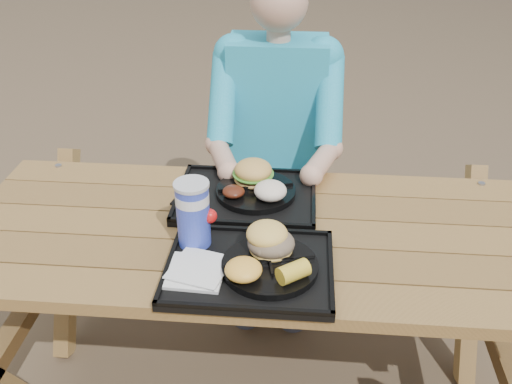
{
  "coord_description": "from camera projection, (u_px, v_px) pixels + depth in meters",
  "views": [
    {
      "loc": [
        0.12,
        -1.42,
        1.73
      ],
      "look_at": [
        0.0,
        0.0,
        0.88
      ],
      "focal_mm": 40.0,
      "sensor_mm": 36.0,
      "label": 1
    }
  ],
  "objects": [
    {
      "name": "picnic_table",
      "position": [
        256.0,
        320.0,
        1.92
      ],
      "size": [
        1.8,
        1.49,
        0.75
      ],
      "primitive_type": null,
      "color": "#999999",
      "rests_on": "ground"
    },
    {
      "name": "tray_near",
      "position": [
        250.0,
        270.0,
        1.54
      ],
      "size": [
        0.45,
        0.35,
        0.02
      ],
      "primitive_type": "cube",
      "color": "black",
      "rests_on": "picnic_table"
    },
    {
      "name": "tray_far",
      "position": [
        246.0,
        198.0,
        1.86
      ],
      "size": [
        0.45,
        0.35,
        0.02
      ],
      "primitive_type": "cube",
      "color": "black",
      "rests_on": "picnic_table"
    },
    {
      "name": "plate_near",
      "position": [
        270.0,
        266.0,
        1.52
      ],
      "size": [
        0.26,
        0.26,
        0.02
      ],
      "primitive_type": "cylinder",
      "color": "black",
      "rests_on": "tray_near"
    },
    {
      "name": "plate_far",
      "position": [
        256.0,
        191.0,
        1.86
      ],
      "size": [
        0.26,
        0.26,
        0.02
      ],
      "primitive_type": "cylinder",
      "color": "black",
      "rests_on": "tray_far"
    },
    {
      "name": "napkin_stack",
      "position": [
        195.0,
        271.0,
        1.51
      ],
      "size": [
        0.16,
        0.16,
        0.02
      ],
      "primitive_type": "cube",
      "rotation": [
        0.0,
        0.0,
        -0.05
      ],
      "color": "silver",
      "rests_on": "tray_near"
    },
    {
      "name": "soda_cup",
      "position": [
        193.0,
        215.0,
        1.58
      ],
      "size": [
        0.09,
        0.09,
        0.19
      ],
      "primitive_type": "cylinder",
      "color": "#172DB3",
      "rests_on": "tray_near"
    },
    {
      "name": "condiment_bbq",
      "position": [
        256.0,
        235.0,
        1.64
      ],
      "size": [
        0.04,
        0.04,
        0.03
      ],
      "primitive_type": "cylinder",
      "color": "#320507",
      "rests_on": "tray_near"
    },
    {
      "name": "condiment_mustard",
      "position": [
        278.0,
        238.0,
        1.63
      ],
      "size": [
        0.05,
        0.05,
        0.03
      ],
      "primitive_type": "cylinder",
      "color": "yellow",
      "rests_on": "tray_near"
    },
    {
      "name": "sandwich",
      "position": [
        271.0,
        232.0,
        1.54
      ],
      "size": [
        0.12,
        0.12,
        0.12
      ],
      "primitive_type": null,
      "color": "#F8C457",
      "rests_on": "plate_near"
    },
    {
      "name": "mac_cheese",
      "position": [
        243.0,
        270.0,
        1.46
      ],
      "size": [
        0.1,
        0.1,
        0.05
      ],
      "primitive_type": "ellipsoid",
      "color": "yellow",
      "rests_on": "plate_near"
    },
    {
      "name": "corn_cob",
      "position": [
        293.0,
        272.0,
        1.45
      ],
      "size": [
        0.11,
        0.11,
        0.05
      ],
      "primitive_type": null,
      "rotation": [
        0.0,
        0.0,
        0.64
      ],
      "color": "yellow",
      "rests_on": "plate_near"
    },
    {
      "name": "cutlery_far",
      "position": [
        194.0,
        190.0,
        1.88
      ],
      "size": [
        0.05,
        0.18,
        0.01
      ],
      "primitive_type": "cube",
      "rotation": [
        0.0,
        0.0,
        -0.08
      ],
      "color": "black",
      "rests_on": "tray_far"
    },
    {
      "name": "burger",
      "position": [
        253.0,
        166.0,
        1.87
      ],
      "size": [
        0.13,
        0.13,
        0.11
      ],
      "primitive_type": null,
      "color": "gold",
      "rests_on": "plate_far"
    },
    {
      "name": "baked_beans",
      "position": [
        234.0,
        192.0,
        1.81
      ],
      "size": [
        0.07,
        0.07,
        0.03
      ],
      "primitive_type": "ellipsoid",
      "color": "#501E10",
      "rests_on": "plate_far"
    },
    {
      "name": "potato_salad",
      "position": [
        270.0,
        191.0,
        1.79
      ],
      "size": [
        0.1,
        0.1,
        0.06
      ],
      "primitive_type": "ellipsoid",
      "color": "white",
      "rests_on": "plate_far"
    },
    {
      "name": "diner",
      "position": [
        276.0,
        157.0,
        2.37
      ],
      "size": [
        0.48,
        0.84,
        1.28
      ],
      "primitive_type": null,
      "color": "teal",
      "rests_on": "ground"
    }
  ]
}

